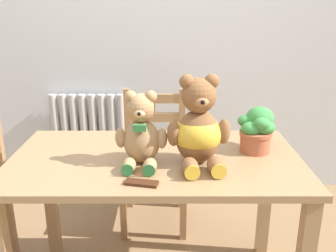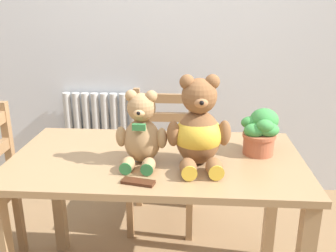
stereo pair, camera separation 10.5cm
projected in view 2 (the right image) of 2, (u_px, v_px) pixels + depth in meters
The scene contains 8 objects.
wall_back at pixel (173, 20), 2.66m from camera, with size 8.00×0.04×2.60m, color silver.
radiator at pixel (102, 145), 2.93m from camera, with size 0.58×0.10×0.77m.
dining_table at pixel (157, 180), 1.74m from camera, with size 1.32×0.72×0.76m.
wooden_chair_behind at pixel (163, 158), 2.47m from camera, with size 0.41×0.43×0.88m.
teddy_bear_left at pixel (141, 133), 1.60m from camera, with size 0.22×0.22×0.32m.
teddy_bear_right at pixel (199, 130), 1.58m from camera, with size 0.28×0.29×0.39m.
potted_plant at pixel (261, 131), 1.72m from camera, with size 0.17×0.19×0.20m.
chocolate_bar at pixel (138, 182), 1.45m from camera, with size 0.13×0.05×0.01m, color #472314.
Camera 2 is at (0.16, -1.20, 1.43)m, focal length 40.00 mm.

